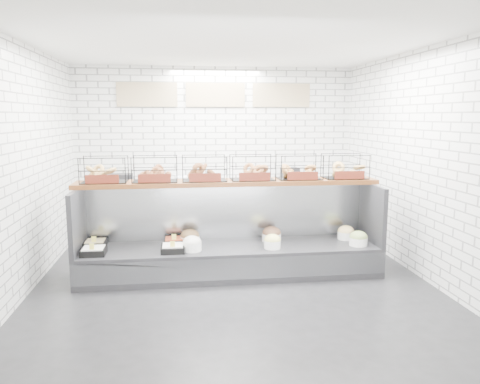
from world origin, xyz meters
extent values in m
plane|color=black|center=(0.00, 0.00, 0.00)|extent=(5.50, 5.50, 0.00)
cube|color=silver|center=(0.00, 2.75, 1.50)|extent=(5.00, 0.02, 3.00)
cube|color=silver|center=(-2.50, 0.00, 1.50)|extent=(0.02, 5.50, 3.00)
cube|color=silver|center=(2.50, 0.00, 1.50)|extent=(0.02, 5.50, 3.00)
cube|color=white|center=(0.00, 0.00, 3.00)|extent=(5.00, 5.50, 0.02)
cube|color=tan|center=(-1.20, 2.72, 2.50)|extent=(1.05, 0.03, 0.42)
cube|color=tan|center=(0.00, 2.72, 2.50)|extent=(1.05, 0.03, 0.42)
cube|color=tan|center=(1.20, 2.72, 2.50)|extent=(1.05, 0.03, 0.42)
cube|color=black|center=(0.00, 0.30, 0.20)|extent=(4.00, 0.90, 0.40)
cube|color=#93969B|center=(0.00, -0.14, 0.22)|extent=(4.00, 0.03, 0.28)
cube|color=#93969B|center=(0.00, 0.71, 0.80)|extent=(4.00, 0.08, 0.80)
cube|color=black|center=(-1.97, 0.30, 0.80)|extent=(0.06, 0.90, 0.80)
cube|color=black|center=(1.97, 0.30, 0.80)|extent=(0.06, 0.90, 0.80)
cube|color=black|center=(-1.75, 0.11, 0.44)|extent=(0.30, 0.30, 0.08)
cube|color=white|center=(-1.75, 0.11, 0.48)|extent=(0.25, 0.25, 0.04)
cube|color=#F6E755|center=(-1.75, 0.00, 0.53)|extent=(0.06, 0.01, 0.08)
cube|color=black|center=(-1.79, 0.46, 0.44)|extent=(0.28, 0.28, 0.08)
cube|color=#D8C284|center=(-1.79, 0.46, 0.48)|extent=(0.23, 0.23, 0.04)
cube|color=#F6E755|center=(-1.79, 0.36, 0.53)|extent=(0.06, 0.01, 0.08)
cube|color=black|center=(-0.77, 0.10, 0.44)|extent=(0.30, 0.30, 0.08)
cube|color=white|center=(-0.77, 0.10, 0.48)|extent=(0.25, 0.25, 0.04)
cube|color=#F6E755|center=(-0.77, 0.00, 0.53)|extent=(0.06, 0.01, 0.08)
cube|color=black|center=(-0.75, 0.44, 0.44)|extent=(0.27, 0.27, 0.08)
cube|color=#BE4B28|center=(-0.75, 0.44, 0.48)|extent=(0.23, 0.23, 0.04)
cube|color=#F6E755|center=(-0.75, 0.35, 0.53)|extent=(0.06, 0.01, 0.08)
cylinder|color=white|center=(-0.52, 0.12, 0.46)|extent=(0.25, 0.25, 0.11)
ellipsoid|color=silver|center=(-0.52, 0.12, 0.52)|extent=(0.24, 0.24, 0.17)
cylinder|color=white|center=(-0.54, 0.45, 0.46)|extent=(0.26, 0.26, 0.11)
ellipsoid|color=brown|center=(-0.54, 0.45, 0.52)|extent=(0.26, 0.26, 0.18)
cylinder|color=white|center=(0.54, 0.10, 0.46)|extent=(0.22, 0.22, 0.11)
ellipsoid|color=#E4DB74|center=(0.54, 0.10, 0.52)|extent=(0.22, 0.22, 0.15)
cylinder|color=white|center=(0.59, 0.46, 0.46)|extent=(0.27, 0.27, 0.11)
ellipsoid|color=brown|center=(0.59, 0.46, 0.52)|extent=(0.26, 0.26, 0.18)
cylinder|color=white|center=(1.71, 0.09, 0.46)|extent=(0.24, 0.24, 0.11)
ellipsoid|color=#7F974D|center=(1.71, 0.09, 0.52)|extent=(0.24, 0.24, 0.17)
cylinder|color=white|center=(1.66, 0.43, 0.46)|extent=(0.23, 0.23, 0.11)
ellipsoid|color=#E9C577|center=(1.66, 0.43, 0.52)|extent=(0.23, 0.23, 0.16)
cube|color=#49250F|center=(0.00, 0.52, 1.23)|extent=(4.10, 0.50, 0.06)
cube|color=black|center=(-1.64, 0.52, 1.43)|extent=(0.60, 0.38, 0.34)
cube|color=#521A0F|center=(-1.64, 0.32, 1.33)|extent=(0.42, 0.02, 0.11)
cube|color=black|center=(-0.99, 0.52, 1.43)|extent=(0.60, 0.38, 0.34)
cube|color=#521A0F|center=(-0.99, 0.32, 1.33)|extent=(0.42, 0.02, 0.11)
cube|color=black|center=(-0.33, 0.52, 1.43)|extent=(0.60, 0.38, 0.34)
cube|color=#521A0F|center=(-0.33, 0.32, 1.33)|extent=(0.42, 0.02, 0.11)
cube|color=black|center=(0.33, 0.52, 1.43)|extent=(0.60, 0.38, 0.34)
cube|color=#521A0F|center=(0.33, 0.32, 1.33)|extent=(0.42, 0.02, 0.11)
cube|color=black|center=(0.99, 0.52, 1.43)|extent=(0.60, 0.38, 0.34)
cube|color=#521A0F|center=(0.99, 0.32, 1.33)|extent=(0.42, 0.02, 0.11)
cube|color=black|center=(1.64, 0.52, 1.43)|extent=(0.60, 0.38, 0.34)
cube|color=#521A0F|center=(1.64, 0.32, 1.33)|extent=(0.42, 0.02, 0.11)
cube|color=#93969B|center=(0.00, 2.43, 0.45)|extent=(4.00, 0.60, 0.90)
cube|color=black|center=(-1.68, 2.42, 1.02)|extent=(0.40, 0.30, 0.24)
cube|color=silver|center=(-0.56, 2.43, 0.99)|extent=(0.35, 0.28, 0.18)
cylinder|color=#BD472F|center=(0.57, 2.36, 1.01)|extent=(0.09, 0.09, 0.22)
cube|color=black|center=(1.32, 2.47, 1.05)|extent=(0.30, 0.30, 0.30)
camera|label=1|loc=(-0.65, -5.77, 2.12)|focal=35.00mm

